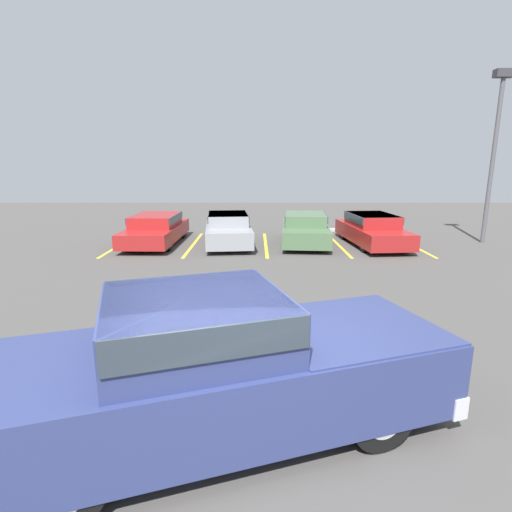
{
  "coord_description": "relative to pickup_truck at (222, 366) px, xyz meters",
  "views": [
    {
      "loc": [
        0.28,
        -3.92,
        3.2
      ],
      "look_at": [
        0.27,
        5.58,
        1.0
      ],
      "focal_mm": 28.0,
      "sensor_mm": 36.0,
      "label": 1
    }
  ],
  "objects": [
    {
      "name": "ground_plane",
      "position": [
        0.12,
        -0.38,
        -0.87
      ],
      "size": [
        60.0,
        60.0,
        0.0
      ],
      "primitive_type": "plane",
      "color": "#4C4947"
    },
    {
      "name": "stall_stripe_a",
      "position": [
        -5.09,
        11.65,
        -0.87
      ],
      "size": [
        0.12,
        5.04,
        0.01
      ],
      "primitive_type": "cube",
      "color": "yellow",
      "rests_on": "ground_plane"
    },
    {
      "name": "stall_stripe_b",
      "position": [
        -2.15,
        11.65,
        -0.87
      ],
      "size": [
        0.12,
        5.04,
        0.01
      ],
      "primitive_type": "cube",
      "color": "yellow",
      "rests_on": "ground_plane"
    },
    {
      "name": "stall_stripe_c",
      "position": [
        0.8,
        11.65,
        -0.87
      ],
      "size": [
        0.12,
        5.04,
        0.01
      ],
      "primitive_type": "cube",
      "color": "yellow",
      "rests_on": "ground_plane"
    },
    {
      "name": "stall_stripe_d",
      "position": [
        3.74,
        11.65,
        -0.87
      ],
      "size": [
        0.12,
        5.04,
        0.01
      ],
      "primitive_type": "cube",
      "color": "yellow",
      "rests_on": "ground_plane"
    },
    {
      "name": "stall_stripe_e",
      "position": [
        6.68,
        11.65,
        -0.87
      ],
      "size": [
        0.12,
        5.04,
        0.01
      ],
      "primitive_type": "cube",
      "color": "yellow",
      "rests_on": "ground_plane"
    },
    {
      "name": "pickup_truck",
      "position": [
        0.0,
        0.0,
        0.0
      ],
      "size": [
        5.87,
        3.57,
        1.77
      ],
      "rotation": [
        0.0,
        0.0,
        0.31
      ],
      "color": "navy",
      "rests_on": "ground_plane"
    },
    {
      "name": "parked_sedan_a",
      "position": [
        -3.68,
        11.79,
        -0.23
      ],
      "size": [
        1.94,
        4.71,
        1.19
      ],
      "rotation": [
        0.0,
        0.0,
        -1.59
      ],
      "color": "maroon",
      "rests_on": "ground_plane"
    },
    {
      "name": "parked_sedan_b",
      "position": [
        -0.73,
        11.65,
        -0.21
      ],
      "size": [
        2.14,
        4.46,
        1.25
      ],
      "rotation": [
        0.0,
        0.0,
        -1.47
      ],
      "color": "gray",
      "rests_on": "ground_plane"
    },
    {
      "name": "parked_sedan_c",
      "position": [
        2.4,
        11.76,
        -0.22
      ],
      "size": [
        2.12,
        4.39,
        1.24
      ],
      "rotation": [
        0.0,
        0.0,
        -1.65
      ],
      "color": "#4C6B47",
      "rests_on": "ground_plane"
    },
    {
      "name": "parked_sedan_d",
      "position": [
        5.06,
        11.53,
        -0.21
      ],
      "size": [
        2.12,
        4.63,
        1.24
      ],
      "rotation": [
        0.0,
        0.0,
        -1.49
      ],
      "color": "maroon",
      "rests_on": "ground_plane"
    },
    {
      "name": "light_post",
      "position": [
        9.83,
        12.02,
        3.33
      ],
      "size": [
        0.7,
        0.36,
        6.7
      ],
      "color": "#515156",
      "rests_on": "ground_plane"
    },
    {
      "name": "wheel_stop_curb",
      "position": [
        4.43,
        14.88,
        -0.8
      ],
      "size": [
        1.75,
        0.2,
        0.14
      ],
      "primitive_type": "cube",
      "color": "#B7B2A8",
      "rests_on": "ground_plane"
    }
  ]
}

